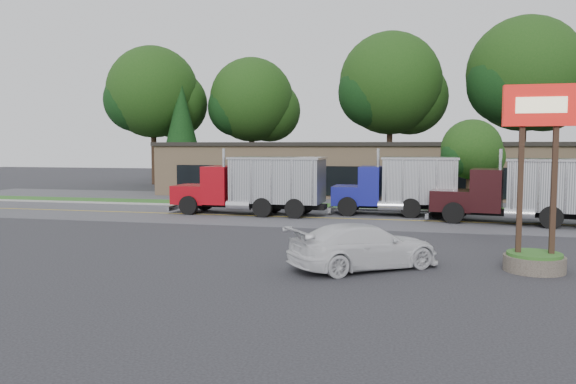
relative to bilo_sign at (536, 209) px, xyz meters
name	(u,v)px	position (x,y,z in m)	size (l,w,h in m)	color
ground	(246,245)	(-10.50, 2.50, -2.02)	(140.00, 140.00, 0.00)	#39393E
road	(294,217)	(-10.50, 11.50, -2.02)	(60.00, 8.00, 0.02)	slate
center_line	(294,217)	(-10.50, 11.50, -2.02)	(60.00, 0.12, 0.01)	gold
curb	(308,209)	(-10.50, 15.70, -2.02)	(60.00, 0.30, 0.12)	#9E9E99
grass_verge	(313,206)	(-10.50, 17.50, -2.02)	(60.00, 3.40, 0.03)	#2A6221
far_parking	(325,199)	(-10.50, 22.50, -2.02)	(60.00, 7.00, 0.02)	slate
strip_mall	(360,170)	(-8.50, 28.50, -0.02)	(32.00, 12.00, 4.00)	tan
bilo_sign	(536,209)	(0.00, 0.00, 0.00)	(2.20, 1.90, 5.95)	#6B6054
tree_far_a	(155,97)	(-30.35, 34.62, 7.05)	(9.96, 9.38, 14.21)	#382619
tree_far_b	(253,104)	(-20.36, 36.61, 6.27)	(9.11, 8.58, 13.00)	#382619
tree_far_c	(392,88)	(-6.34, 36.63, 7.53)	(10.49, 9.88, 14.97)	#382619
tree_far_d	(527,80)	(5.67, 35.63, 7.95)	(10.95, 10.31, 15.62)	#382619
evergreen_left	(182,128)	(-26.50, 32.50, 3.75)	(4.62, 4.62, 10.51)	#382619
tree_verge	(472,152)	(-0.44, 17.55, 1.58)	(3.98, 3.74, 5.67)	#382619
dump_truck_red	(257,184)	(-12.83, 12.15, -0.21)	(9.17, 2.97, 3.36)	black
dump_truck_blue	(402,184)	(-4.61, 13.73, -0.22)	(7.16, 2.66, 3.36)	black
dump_truck_maroon	(536,190)	(2.15, 11.28, -0.21)	(9.42, 4.08, 3.36)	black
rally_car	(364,246)	(-5.38, -0.85, -1.28)	(2.08, 5.12, 1.48)	silver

